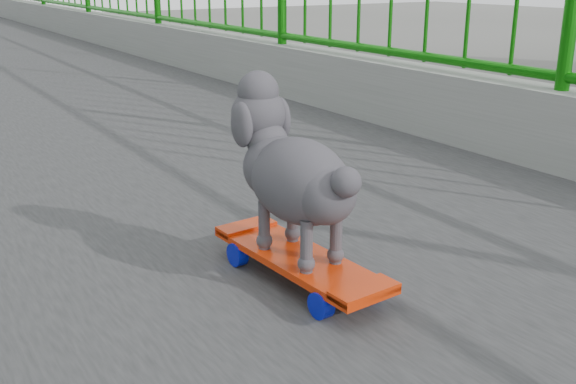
% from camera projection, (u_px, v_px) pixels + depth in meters
% --- Properties ---
extents(railing, '(3.00, 24.00, 1.42)m').
position_uv_depth(railing, '(52.00, 76.00, 3.47)').
color(railing, gray).
rests_on(railing, footbridge).
extents(skateboard, '(0.19, 0.55, 0.07)m').
position_uv_depth(skateboard, '(299.00, 262.00, 1.64)').
color(skateboard, red).
rests_on(skateboard, footbridge).
extents(poodle, '(0.21, 0.47, 0.39)m').
position_uv_depth(poodle, '(293.00, 171.00, 1.59)').
color(poodle, '#333035').
rests_on(poodle, skateboard).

